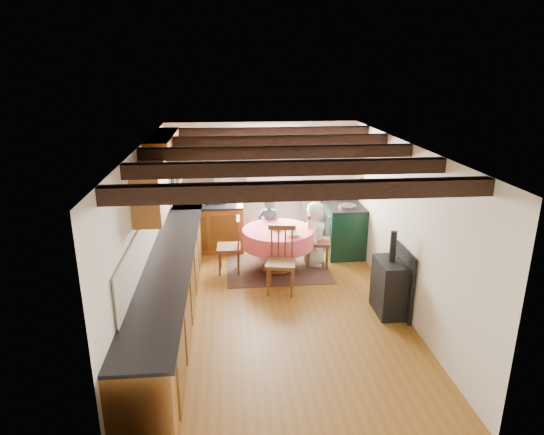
{
  "coord_description": "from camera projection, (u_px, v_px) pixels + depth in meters",
  "views": [
    {
      "loc": [
        -0.66,
        -6.08,
        3.39
      ],
      "look_at": [
        0.0,
        0.8,
        1.15
      ],
      "focal_mm": 30.95,
      "sensor_mm": 36.0,
      "label": 1
    }
  ],
  "objects": [
    {
      "name": "window_pane",
      "position": [
        268.0,
        164.0,
        8.98
      ],
      "size": [
        1.2,
        0.01,
        1.4
      ],
      "primitive_type": "cube",
      "color": "white",
      "rests_on": "wall_back"
    },
    {
      "name": "curtain_left",
      "position": [
        224.0,
        192.0,
        8.97
      ],
      "size": [
        0.35,
        0.1,
        2.1
      ],
      "primitive_type": "cube",
      "color": "#ABBCA6",
      "rests_on": "wall_back"
    },
    {
      "name": "beam_b",
      "position": [
        287.0,
        168.0,
        5.21
      ],
      "size": [
        3.6,
        0.16,
        0.16
      ],
      "primitive_type": "cube",
      "color": "black",
      "rests_on": "ceiling"
    },
    {
      "name": "wall_cabinet_solid",
      "position": [
        151.0,
        191.0,
        5.85
      ],
      "size": [
        0.34,
        0.9,
        0.7
      ],
      "primitive_type": "cube",
      "color": "brown",
      "rests_on": "wall_left"
    },
    {
      "name": "wall_plate",
      "position": [
        317.0,
        158.0,
        9.01
      ],
      "size": [
        0.3,
        0.02,
        0.3
      ],
      "primitive_type": "cylinder",
      "rotation": [
        1.57,
        0.0,
        0.0
      ],
      "color": "silver",
      "rests_on": "wall_back"
    },
    {
      "name": "chair_near",
      "position": [
        281.0,
        261.0,
        7.23
      ],
      "size": [
        0.54,
        0.55,
        1.05
      ],
      "primitive_type": null,
      "rotation": [
        0.0,
        0.0,
        -0.2
      ],
      "color": "brown",
      "rests_on": "floor"
    },
    {
      "name": "window_frame",
      "position": [
        268.0,
        164.0,
        8.97
      ],
      "size": [
        1.34,
        0.03,
        1.54
      ],
      "primitive_type": "cube",
      "color": "white",
      "rests_on": "wall_back"
    },
    {
      "name": "canister_wide",
      "position": [
        216.0,
        198.0,
        8.82
      ],
      "size": [
        0.2,
        0.2,
        0.22
      ],
      "primitive_type": "cylinder",
      "color": "#262628",
      "rests_on": "worktop_back"
    },
    {
      "name": "wall_back",
      "position": [
        262.0,
        184.0,
        9.1
      ],
      "size": [
        3.6,
        0.0,
        2.4
      ],
      "primitive_type": "cube",
      "color": "silver",
      "rests_on": "ground"
    },
    {
      "name": "splash_back",
      "position": [
        211.0,
        186.0,
        8.99
      ],
      "size": [
        1.4,
        0.02,
        0.55
      ],
      "primitive_type": "cube",
      "color": "beige",
      "rests_on": "wall_back"
    },
    {
      "name": "child_far",
      "position": [
        269.0,
        227.0,
        8.58
      ],
      "size": [
        0.49,
        0.4,
        1.15
      ],
      "primitive_type": "imported",
      "rotation": [
        0.0,
        0.0,
        2.81
      ],
      "color": "#3B515F",
      "rests_on": "floor"
    },
    {
      "name": "rug",
      "position": [
        278.0,
        269.0,
        8.21
      ],
      "size": [
        1.77,
        1.38,
        0.01
      ],
      "primitive_type": "cube",
      "color": "#3D3226",
      "rests_on": "floor"
    },
    {
      "name": "chair_left",
      "position": [
        229.0,
        245.0,
        7.96
      ],
      "size": [
        0.45,
        0.43,
        0.97
      ],
      "primitive_type": null,
      "rotation": [
        0.0,
        0.0,
        -1.61
      ],
      "color": "brown",
      "rests_on": "floor"
    },
    {
      "name": "cup",
      "position": [
        279.0,
        227.0,
        7.98
      ],
      "size": [
        0.13,
        0.13,
        0.08
      ],
      "primitive_type": "imported",
      "rotation": [
        0.0,
        0.0,
        5.5
      ],
      "color": "silver",
      "rests_on": "dining_table"
    },
    {
      "name": "bowl_b",
      "position": [
        278.0,
        228.0,
        7.97
      ],
      "size": [
        0.27,
        0.27,
        0.06
      ],
      "primitive_type": "imported",
      "rotation": [
        0.0,
        0.0,
        4.06
      ],
      "color": "silver",
      "rests_on": "dining_table"
    },
    {
      "name": "wall_left",
      "position": [
        145.0,
        236.0,
        6.33
      ],
      "size": [
        0.0,
        5.5,
        2.4
      ],
      "primitive_type": "cube",
      "color": "silver",
      "rests_on": "ground"
    },
    {
      "name": "worktop_back",
      "position": [
        208.0,
        205.0,
        8.8
      ],
      "size": [
        1.3,
        0.64,
        0.04
      ],
      "primitive_type": "cube",
      "color": "black",
      "rests_on": "base_cabinet_back"
    },
    {
      "name": "bowl_a",
      "position": [
        294.0,
        234.0,
        7.66
      ],
      "size": [
        0.27,
        0.27,
        0.06
      ],
      "primitive_type": "imported",
      "rotation": [
        0.0,
        0.0,
        4.85
      ],
      "color": "silver",
      "rests_on": "dining_table"
    },
    {
      "name": "beam_d",
      "position": [
        271.0,
        141.0,
        7.1
      ],
      "size": [
        3.6,
        0.16,
        0.16
      ],
      "primitive_type": "cube",
      "color": "black",
      "rests_on": "ceiling"
    },
    {
      "name": "base_cabinet_left",
      "position": [
        172.0,
        286.0,
        6.6
      ],
      "size": [
        0.6,
        5.3,
        0.88
      ],
      "primitive_type": "cube",
      "color": "brown",
      "rests_on": "floor"
    },
    {
      "name": "ceiling",
      "position": [
        278.0,
        145.0,
        6.13
      ],
      "size": [
        3.6,
        5.5,
        0.0
      ],
      "primitive_type": "cube",
      "color": "white",
      "rests_on": "ground"
    },
    {
      "name": "wall_right",
      "position": [
        403.0,
        228.0,
        6.66
      ],
      "size": [
        0.0,
        5.5,
        2.4
      ],
      "primitive_type": "cube",
      "color": "silver",
      "rests_on": "ground"
    },
    {
      "name": "beam_e",
      "position": [
        265.0,
        132.0,
        8.05
      ],
      "size": [
        3.6,
        0.16,
        0.16
      ],
      "primitive_type": "cube",
      "color": "black",
      "rests_on": "ceiling"
    },
    {
      "name": "wall_front",
      "position": [
        313.0,
        343.0,
        3.89
      ],
      "size": [
        3.6,
        0.0,
        2.4
      ],
      "primitive_type": "cube",
      "color": "silver",
      "rests_on": "ground"
    },
    {
      "name": "floor",
      "position": [
        277.0,
        309.0,
        6.87
      ],
      "size": [
        3.6,
        5.5,
        0.0
      ],
      "primitive_type": "cube",
      "color": "brown",
      "rests_on": "ground"
    },
    {
      "name": "base_cabinet_back",
      "position": [
        209.0,
        228.0,
        8.96
      ],
      "size": [
        1.3,
        0.6,
        0.88
      ],
      "primitive_type": "cube",
      "color": "brown",
      "rests_on": "floor"
    },
    {
      "name": "curtain_rod",
      "position": [
        268.0,
        133.0,
        8.71
      ],
      "size": [
        2.0,
        0.03,
        0.03
      ],
      "primitive_type": "cylinder",
      "rotation": [
        0.0,
        1.57,
        0.0
      ],
      "color": "black",
      "rests_on": "wall_back"
    },
    {
      "name": "aga_range",
      "position": [
        343.0,
        228.0,
        8.84
      ],
      "size": [
        0.68,
        1.05,
        0.97
      ],
      "primitive_type": null,
      "color": "black",
      "rests_on": "floor"
    },
    {
      "name": "dining_table",
      "position": [
        278.0,
        249.0,
        8.1
      ],
      "size": [
        1.22,
        1.22,
        0.74
      ],
      "primitive_type": null,
      "color": "#EC5F6F",
      "rests_on": "floor"
    },
    {
      "name": "splash_left",
      "position": [
        150.0,
        229.0,
        6.62
      ],
      "size": [
        0.02,
        4.5,
        0.55
      ],
      "primitive_type": "cube",
      "color": "beige",
      "rests_on": "wall_left"
    },
    {
      "name": "worktop_left",
      "position": [
        171.0,
        256.0,
        6.46
      ],
      "size": [
        0.64,
        5.3,
        0.04
      ],
      "primitive_type": "cube",
      "color": "black",
      "rests_on": "base_cabinet_left"
    },
    {
      "name": "beam_c",
      "position": [
        278.0,
        152.0,
        6.16
      ],
      "size": [
        3.6,
        0.16,
        0.16
      ],
      "primitive_type": "cube",
      "color": "black",
      "rests_on": "ceiling"
    },
    {
      "name": "curtain_right",
      "position": [
        311.0,
        189.0,
        9.12
      ],
      "size": [
        0.35,
        0.1,
        2.1
      ],
      "primitive_type": "cube",
      "color": "#ABBCA6",
      "rests_on": "wall_back"
    },
    {
      "name": "beam_a",
      "position": [
        301.0,
        191.0,
        4.26
      ],
      "size": [
        3.6,
        0.16,
        0.16
      ],
      "primitive_type": "cube",
      "color": "black",
      "rests_on": "ceiling"
    },
    {
      "name": "wall_picture",
      "position": [
        359.0,
        162.0,
        8.68
      ],
      "size": [
        0.04,
        0.5,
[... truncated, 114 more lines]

